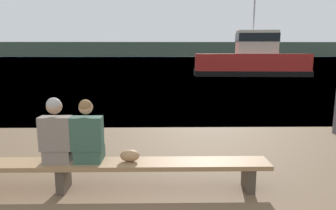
% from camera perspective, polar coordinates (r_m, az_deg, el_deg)
% --- Properties ---
extents(water_surface, '(240.00, 240.00, 0.00)m').
position_cam_1_polar(water_surface, '(128.26, -1.40, 8.99)').
color(water_surface, '#5684A3').
rests_on(water_surface, ground).
extents(far_shoreline, '(600.00, 12.00, 8.60)m').
position_cam_1_polar(far_shoreline, '(192.40, -1.24, 10.58)').
color(far_shoreline, '#384233').
rests_on(far_shoreline, ground).
extents(bench_main, '(6.27, 0.46, 0.45)m').
position_cam_1_polar(bench_main, '(4.90, -19.37, -11.14)').
color(bench_main, '#8E6B47').
rests_on(bench_main, ground).
extents(person_left, '(0.46, 0.43, 1.00)m').
position_cam_1_polar(person_left, '(4.78, -20.42, -5.33)').
color(person_left, '#70665B').
rests_on(person_left, bench_main).
extents(person_right, '(0.46, 0.42, 0.97)m').
position_cam_1_polar(person_right, '(4.66, -15.04, -5.80)').
color(person_right, '#2D4C3D').
rests_on(person_right, bench_main).
extents(shopping_bag, '(0.30, 0.17, 0.18)m').
position_cam_1_polar(shopping_bag, '(4.64, -7.29, -9.56)').
color(shopping_bag, '#9E754C').
rests_on(shopping_bag, bench_main).
extents(tugboat_red, '(10.48, 4.01, 6.90)m').
position_cam_1_polar(tugboat_red, '(28.91, 15.58, 7.99)').
color(tugboat_red, red).
rests_on(tugboat_red, water_surface).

